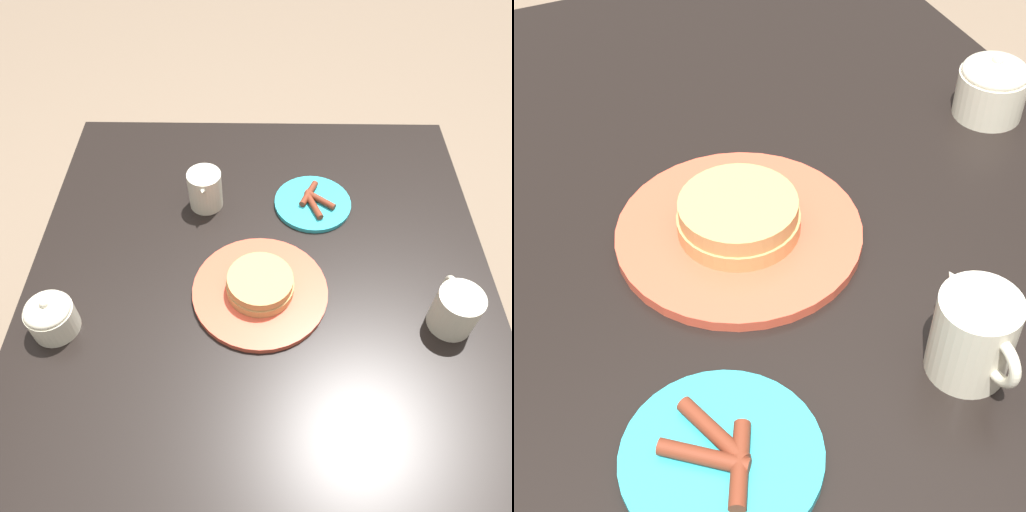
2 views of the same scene
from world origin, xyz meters
TOP-DOWN VIEW (x-y plane):
  - dining_table at (0.00, 0.00)m, footprint 1.10×0.90m
  - pancake_plate at (0.03, -0.00)m, footprint 0.25×0.25m
  - side_plate_bacon at (0.26, -0.11)m, footprint 0.16×0.16m
  - creamer_pitcher at (0.26, 0.12)m, footprint 0.11×0.07m
  - sugar_bowl at (-0.05, 0.36)m, footprint 0.08×0.08m

SIDE VIEW (x-z plane):
  - dining_table at x=0.00m, z-range 0.24..0.99m
  - side_plate_bacon at x=0.26m, z-range 0.75..0.77m
  - pancake_plate at x=0.03m, z-range 0.75..0.80m
  - sugar_bowl at x=-0.05m, z-range 0.75..0.83m
  - creamer_pitcher at x=0.26m, z-range 0.75..0.85m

